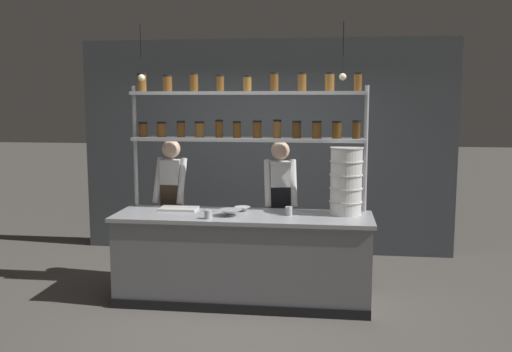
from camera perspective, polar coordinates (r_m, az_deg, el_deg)
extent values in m
plane|color=#5B5651|center=(6.09, -1.30, -12.38)|extent=(40.00, 40.00, 0.00)
cube|color=#4C5156|center=(7.74, 0.93, 2.89)|extent=(5.04, 0.12, 2.88)
cube|color=gray|center=(5.95, -1.31, -8.40)|extent=(2.58, 0.72, 0.88)
cube|color=#ADAFB5|center=(5.84, -1.32, -4.07)|extent=(2.64, 0.76, 0.04)
cube|color=black|center=(5.73, -1.86, -13.16)|extent=(2.58, 0.03, 0.10)
cylinder|color=#ADAFB5|center=(6.42, -11.88, -1.20)|extent=(0.04, 0.04, 2.23)
cylinder|color=#ADAFB5|center=(6.07, 10.79, -1.68)|extent=(0.04, 0.04, 2.23)
cube|color=#ADAFB5|center=(6.06, -0.87, 3.68)|extent=(2.48, 0.28, 0.04)
cylinder|color=brown|center=(6.32, -11.21, 4.51)|extent=(0.10, 0.10, 0.14)
cylinder|color=black|center=(6.32, -11.23, 5.24)|extent=(0.10, 0.10, 0.02)
cylinder|color=brown|center=(6.26, -9.43, 4.54)|extent=(0.10, 0.10, 0.15)
cylinder|color=black|center=(6.25, -9.45, 5.30)|extent=(0.10, 0.10, 0.02)
cylinder|color=brown|center=(6.20, -7.52, 4.59)|extent=(0.09, 0.09, 0.16)
cylinder|color=black|center=(6.19, -7.53, 5.41)|extent=(0.09, 0.09, 0.02)
cylinder|color=brown|center=(6.15, -5.66, 4.57)|extent=(0.10, 0.10, 0.15)
cylinder|color=black|center=(6.14, -5.67, 5.37)|extent=(0.10, 0.10, 0.02)
cylinder|color=brown|center=(6.10, -3.70, 4.66)|extent=(0.08, 0.08, 0.17)
cylinder|color=black|center=(6.10, -3.71, 5.55)|extent=(0.08, 0.08, 0.02)
cylinder|color=brown|center=(6.07, -1.91, 4.58)|extent=(0.08, 0.08, 0.15)
cylinder|color=black|center=(6.07, -1.91, 5.41)|extent=(0.09, 0.09, 0.02)
cylinder|color=brown|center=(6.04, 0.11, 4.61)|extent=(0.09, 0.09, 0.16)
cylinder|color=black|center=(6.03, 0.11, 5.48)|extent=(0.10, 0.10, 0.02)
cylinder|color=brown|center=(6.01, 2.13, 4.65)|extent=(0.08, 0.08, 0.17)
cylinder|color=black|center=(6.01, 2.14, 5.57)|extent=(0.09, 0.09, 0.02)
cylinder|color=#513314|center=(6.00, 4.09, 4.57)|extent=(0.09, 0.09, 0.16)
cylinder|color=black|center=(6.00, 4.10, 5.45)|extent=(0.09, 0.09, 0.02)
cylinder|color=brown|center=(5.99, 6.09, 4.54)|extent=(0.10, 0.10, 0.16)
cylinder|color=black|center=(5.99, 6.10, 5.42)|extent=(0.10, 0.10, 0.02)
cylinder|color=#513314|center=(5.99, 8.08, 4.51)|extent=(0.10, 0.10, 0.16)
cylinder|color=black|center=(5.99, 8.10, 5.38)|extent=(0.10, 0.10, 0.02)
cylinder|color=#513314|center=(6.00, 10.01, 4.50)|extent=(0.09, 0.09, 0.17)
cylinder|color=black|center=(5.99, 10.04, 5.41)|extent=(0.09, 0.09, 0.02)
cube|color=#ADAFB5|center=(6.04, -0.88, 8.30)|extent=(2.48, 0.28, 0.04)
cylinder|color=brown|center=(6.31, -11.35, 9.08)|extent=(0.10, 0.10, 0.17)
cylinder|color=black|center=(6.32, -11.38, 9.96)|extent=(0.10, 0.10, 0.02)
cylinder|color=brown|center=(6.23, -8.85, 9.07)|extent=(0.10, 0.10, 0.16)
cylinder|color=black|center=(6.23, -8.87, 9.88)|extent=(0.10, 0.10, 0.02)
cylinder|color=brown|center=(6.15, -6.23, 9.22)|extent=(0.09, 0.09, 0.17)
cylinder|color=black|center=(6.16, -6.24, 10.12)|extent=(0.09, 0.09, 0.02)
cylinder|color=brown|center=(6.09, -3.61, 9.17)|extent=(0.08, 0.08, 0.15)
cylinder|color=black|center=(6.10, -3.61, 9.99)|extent=(0.08, 0.08, 0.02)
cylinder|color=brown|center=(6.05, -0.87, 9.16)|extent=(0.09, 0.09, 0.15)
cylinder|color=black|center=(6.05, -0.87, 9.95)|extent=(0.09, 0.09, 0.02)
cylinder|color=brown|center=(6.01, 1.84, 9.30)|extent=(0.09, 0.09, 0.17)
cylinder|color=black|center=(6.01, 1.84, 10.22)|extent=(0.09, 0.09, 0.02)
cylinder|color=brown|center=(5.99, 4.62, 9.27)|extent=(0.09, 0.09, 0.17)
cylinder|color=black|center=(5.99, 4.63, 10.18)|extent=(0.09, 0.09, 0.02)
cylinder|color=brown|center=(5.98, 7.36, 9.24)|extent=(0.10, 0.10, 0.17)
cylinder|color=black|center=(5.99, 7.38, 10.16)|extent=(0.10, 0.10, 0.02)
cylinder|color=brown|center=(5.99, 10.15, 9.16)|extent=(0.08, 0.08, 0.17)
cylinder|color=black|center=(5.99, 10.17, 10.06)|extent=(0.08, 0.08, 0.02)
cylinder|color=black|center=(6.76, -8.93, -6.94)|extent=(0.11, 0.11, 0.79)
cylinder|color=black|center=(6.70, -7.65, -7.04)|extent=(0.11, 0.11, 0.79)
cube|color=#473828|center=(6.61, -8.39, -2.25)|extent=(0.24, 0.19, 0.34)
cube|color=white|center=(6.56, -8.44, 0.42)|extent=(0.24, 0.20, 0.28)
sphere|color=beige|center=(6.53, -8.49, 2.71)|extent=(0.21, 0.21, 0.21)
cylinder|color=white|center=(6.57, -9.79, -0.42)|extent=(0.09, 0.25, 0.52)
cylinder|color=white|center=(6.46, -7.43, -0.51)|extent=(0.09, 0.25, 0.52)
cylinder|color=black|center=(6.50, 1.67, -7.44)|extent=(0.11, 0.11, 0.79)
cylinder|color=black|center=(6.52, 3.09, -7.41)|extent=(0.11, 0.11, 0.79)
cube|color=black|center=(6.38, 2.41, -2.54)|extent=(0.25, 0.21, 0.34)
cube|color=white|center=(6.34, 2.42, 0.21)|extent=(0.25, 0.22, 0.28)
sphere|color=beige|center=(6.31, 2.44, 2.58)|extent=(0.21, 0.21, 0.21)
cylinder|color=white|center=(6.28, 1.16, -0.72)|extent=(0.11, 0.25, 0.52)
cylinder|color=white|center=(6.31, 3.78, -0.69)|extent=(0.11, 0.25, 0.52)
cylinder|color=white|center=(5.91, 8.95, -3.20)|extent=(0.32, 0.32, 0.13)
cylinder|color=silver|center=(5.90, 8.96, -2.54)|extent=(0.34, 0.34, 0.01)
cylinder|color=white|center=(5.88, 8.98, -1.88)|extent=(0.32, 0.32, 0.13)
cylinder|color=silver|center=(5.87, 8.99, -1.22)|extent=(0.34, 0.34, 0.01)
cylinder|color=white|center=(5.86, 9.00, -0.55)|extent=(0.32, 0.32, 0.13)
cylinder|color=silver|center=(5.85, 9.02, 0.12)|extent=(0.34, 0.34, 0.01)
cylinder|color=white|center=(5.85, 9.03, 0.79)|extent=(0.32, 0.32, 0.13)
cylinder|color=silver|center=(5.84, 9.05, 1.46)|extent=(0.34, 0.34, 0.01)
cylinder|color=white|center=(5.83, 9.06, 2.13)|extent=(0.32, 0.32, 0.13)
cylinder|color=silver|center=(5.82, 9.08, 2.81)|extent=(0.34, 0.34, 0.01)
cube|color=silver|center=(6.14, -7.72, -3.24)|extent=(0.40, 0.26, 0.02)
cylinder|color=#B2B7BC|center=(5.78, -2.58, -3.94)|extent=(0.11, 0.11, 0.01)
cone|color=#B2B7BC|center=(5.77, -2.58, -3.68)|extent=(0.24, 0.24, 0.06)
cylinder|color=silver|center=(6.02, -1.37, -3.46)|extent=(0.08, 0.08, 0.01)
cone|color=silver|center=(6.01, -1.37, -3.30)|extent=(0.17, 0.17, 0.05)
cylinder|color=#B2B7BC|center=(5.80, 3.31, -3.51)|extent=(0.07, 0.07, 0.09)
cylinder|color=#B2B7BC|center=(5.64, -4.82, -3.86)|extent=(0.07, 0.07, 0.09)
cylinder|color=black|center=(5.98, -11.44, 12.12)|extent=(0.01, 0.01, 0.53)
sphere|color=#F9E5B2|center=(5.97, -11.38, 9.60)|extent=(0.07, 0.07, 0.07)
cylinder|color=black|center=(5.67, 8.73, 12.43)|extent=(0.01, 0.01, 0.53)
sphere|color=#F9E5B2|center=(5.66, 8.67, 9.78)|extent=(0.07, 0.07, 0.07)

